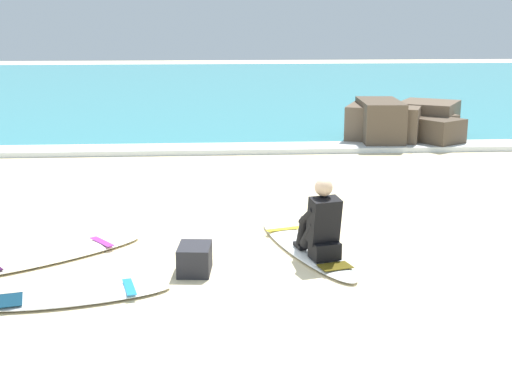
% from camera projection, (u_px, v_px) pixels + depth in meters
% --- Properties ---
extents(ground_plane, '(80.00, 80.00, 0.00)m').
position_uv_depth(ground_plane, '(220.00, 258.00, 8.37)').
color(ground_plane, beige).
extents(sea, '(80.00, 28.00, 0.10)m').
position_uv_depth(sea, '(211.00, 87.00, 28.30)').
color(sea, teal).
rests_on(sea, ground).
extents(breaking_foam, '(80.00, 0.90, 0.11)m').
position_uv_depth(breaking_foam, '(214.00, 149.00, 15.01)').
color(breaking_foam, white).
rests_on(breaking_foam, ground).
extents(surfboard_main, '(1.22, 2.58, 0.08)m').
position_uv_depth(surfboard_main, '(305.00, 248.00, 8.62)').
color(surfboard_main, white).
rests_on(surfboard_main, ground).
extents(surfer_seated, '(0.50, 0.76, 0.95)m').
position_uv_depth(surfer_seated, '(321.00, 226.00, 8.15)').
color(surfer_seated, black).
rests_on(surfer_seated, surfboard_main).
extents(surfboard_spare_near, '(2.04, 0.96, 0.08)m').
position_uv_depth(surfboard_spare_near, '(75.00, 296.00, 7.12)').
color(surfboard_spare_near, white).
rests_on(surfboard_spare_near, ground).
extents(surfboard_spare_far, '(2.24, 1.85, 0.08)m').
position_uv_depth(surfboard_spare_far, '(51.00, 256.00, 8.32)').
color(surfboard_spare_far, '#EFE5C6').
rests_on(surfboard_spare_far, ground).
extents(rock_outcrop_distant, '(3.03, 2.54, 1.00)m').
position_uv_depth(rock_outcrop_distant, '(402.00, 124.00, 16.01)').
color(rock_outcrop_distant, brown).
rests_on(rock_outcrop_distant, ground).
extents(beach_bag, '(0.40, 0.51, 0.32)m').
position_uv_depth(beach_bag, '(195.00, 259.00, 7.85)').
color(beach_bag, '#232328').
rests_on(beach_bag, ground).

